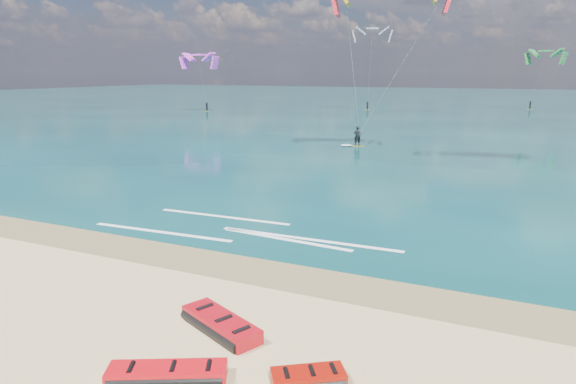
% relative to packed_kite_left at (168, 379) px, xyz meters
% --- Properties ---
extents(ground, '(320.00, 320.00, 0.00)m').
position_rel_packed_kite_left_xyz_m(ground, '(-5.00, 43.51, 0.00)').
color(ground, tan).
rests_on(ground, ground).
extents(wet_sand_strip, '(320.00, 2.40, 0.01)m').
position_rel_packed_kite_left_xyz_m(wet_sand_strip, '(-5.00, 6.51, 0.00)').
color(wet_sand_strip, brown).
rests_on(wet_sand_strip, ground).
extents(sea, '(320.00, 200.00, 0.04)m').
position_rel_packed_kite_left_xyz_m(sea, '(-5.00, 107.51, 0.02)').
color(sea, '#0A3439').
rests_on(sea, ground).
extents(packed_kite_left, '(2.96, 2.16, 0.37)m').
position_rel_packed_kite_left_xyz_m(packed_kite_left, '(0.00, 0.00, 0.00)').
color(packed_kite_left, red).
rests_on(packed_kite_left, ground).
extents(packed_kite_mid, '(3.06, 2.25, 0.44)m').
position_rel_packed_kite_left_xyz_m(packed_kite_mid, '(-0.09, 2.38, 0.00)').
color(packed_kite_mid, red).
rests_on(packed_kite_mid, ground).
extents(packed_kite_right, '(2.02, 1.80, 0.35)m').
position_rel_packed_kite_left_xyz_m(packed_kite_right, '(2.90, 1.14, 0.00)').
color(packed_kite_right, '#A21106').
rests_on(packed_kite_right, ground).
extents(kitesurfer_main, '(11.49, 8.13, 14.80)m').
position_rel_packed_kite_left_xyz_m(kitesurfer_main, '(-4.69, 33.36, 7.59)').
color(kitesurfer_main, yellow).
rests_on(kitesurfer_main, sea).
extents(shoreline_foam, '(13.24, 3.64, 0.01)m').
position_rel_packed_kite_left_xyz_m(shoreline_foam, '(-3.68, 10.04, 0.04)').
color(shoreline_foam, white).
rests_on(shoreline_foam, ground).
extents(distant_kites, '(72.35, 30.26, 13.35)m').
position_rel_packed_kite_left_xyz_m(distant_kites, '(-4.78, 74.09, 5.64)').
color(distant_kites, '#31883B').
rests_on(distant_kites, ground).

